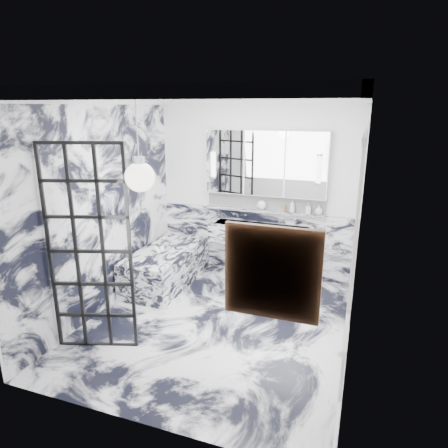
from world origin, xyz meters
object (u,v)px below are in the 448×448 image
at_px(bathtub, 167,266).
at_px(mirror_cabinet, 265,163).
at_px(crittall_door, 90,251).
at_px(trough_sink, 261,234).

bearing_deg(bathtub, mirror_cabinet, 32.06).
distance_m(mirror_cabinet, bathtub, 2.20).
relative_size(mirror_cabinet, bathtub, 1.15).
bearing_deg(crittall_door, trough_sink, 44.96).
xyz_separation_m(mirror_cabinet, bathtub, (-1.32, -0.83, -1.54)).
xyz_separation_m(crittall_door, trough_sink, (1.27, 2.47, -0.42)).
bearing_deg(trough_sink, bathtub, -153.52).
relative_size(crittall_door, trough_sink, 1.44).
distance_m(crittall_door, mirror_cabinet, 3.01).
bearing_deg(bathtub, trough_sink, 26.48).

